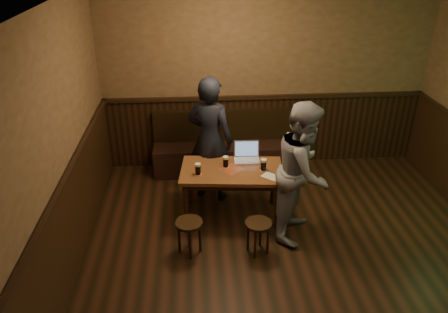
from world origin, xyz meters
TOP-DOWN VIEW (x-y plane):
  - room at (0.00, 0.22)m, footprint 5.04×6.04m
  - bench at (-0.65, 2.75)m, footprint 2.20×0.50m
  - pub_table at (-0.65, 1.48)m, footprint 1.36×0.86m
  - stool_left at (-1.21, 0.74)m, footprint 0.34×0.34m
  - stool_right at (-0.41, 0.69)m, footprint 0.41×0.41m
  - pint_left at (-1.09, 1.38)m, footprint 0.10×0.10m
  - pint_mid at (-0.73, 1.55)m, footprint 0.10×0.10m
  - pint_right at (-0.25, 1.43)m, footprint 0.10×0.10m
  - laptop at (-0.43, 1.74)m, footprint 0.34×0.28m
  - menu at (-0.18, 1.26)m, footprint 0.26×0.26m
  - person_suit at (-0.90, 1.98)m, footprint 0.77×0.67m
  - person_grey at (0.16, 1.06)m, footprint 0.95×1.04m

SIDE VIEW (x-z plane):
  - bench at x=-0.65m, z-range -0.16..0.79m
  - stool_right at x=-0.41m, z-range 0.13..0.55m
  - stool_left at x=-1.21m, z-range 0.13..0.56m
  - pub_table at x=-0.65m, z-range 0.25..0.95m
  - menu at x=-0.18m, z-range 0.70..0.70m
  - laptop at x=-0.43m, z-range 0.64..0.87m
  - pint_mid at x=-0.73m, z-range 0.69..0.84m
  - pint_left at x=-1.09m, z-range 0.69..0.85m
  - pint_right at x=-0.25m, z-range 0.69..0.85m
  - person_grey at x=0.16m, z-range 0.00..1.73m
  - person_suit at x=-0.90m, z-range 0.00..1.78m
  - room at x=0.00m, z-range -0.22..2.62m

